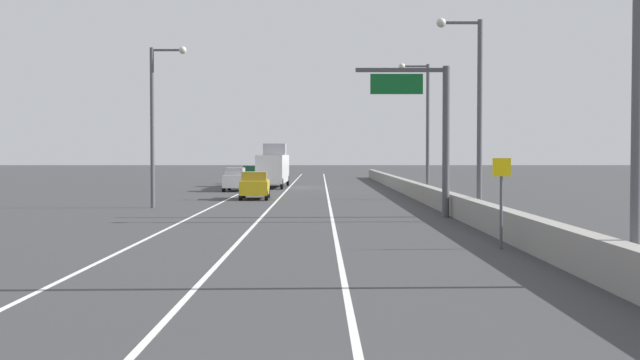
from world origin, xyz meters
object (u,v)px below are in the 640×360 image
object	(u,v)px
speed_advisory_sign	(499,196)
lamp_post_left_mid	(155,115)
overhead_sign_gantry	(429,122)
lamp_post_right_near	(623,55)
car_yellow_1	(253,185)
car_white_2	(234,179)
lamp_post_right_second	(472,104)
lamp_post_right_third	(422,121)
box_truck	(271,167)
car_green_0	(249,175)

from	to	relation	value
speed_advisory_sign	lamp_post_left_mid	distance (m)	25.85
overhead_sign_gantry	lamp_post_left_mid	world-z (taller)	lamp_post_left_mid
lamp_post_right_near	car_yellow_1	distance (m)	38.75
speed_advisory_sign	lamp_post_left_mid	size ratio (longest dim) A/B	0.32
lamp_post_right_near	car_white_2	bearing A→B (deg)	106.31
car_yellow_1	car_white_2	world-z (taller)	car_white_2
speed_advisory_sign	lamp_post_right_second	xyz separation A→B (m)	(1.14, 10.74, 3.67)
car_yellow_1	car_white_2	distance (m)	12.62
speed_advisory_sign	lamp_post_right_third	bearing A→B (deg)	87.62
lamp_post_right_second	box_truck	world-z (taller)	lamp_post_right_second
overhead_sign_gantry	car_green_0	xyz separation A→B (m)	(-12.87, 45.21, -3.77)
lamp_post_right_near	speed_advisory_sign	bearing A→B (deg)	99.13
car_green_0	lamp_post_right_third	bearing A→B (deg)	-64.02
overhead_sign_gantry	box_truck	bearing A→B (deg)	105.53
lamp_post_right_near	lamp_post_right_second	world-z (taller)	same
car_white_2	lamp_post_right_near	bearing A→B (deg)	-73.69
overhead_sign_gantry	car_yellow_1	distance (m)	19.07
speed_advisory_sign	lamp_post_right_third	xyz separation A→B (m)	(1.20, 28.92, 3.67)
speed_advisory_sign	lamp_post_left_mid	bearing A→B (deg)	127.21
lamp_post_left_mid	lamp_post_right_third	bearing A→B (deg)	27.12
lamp_post_right_near	lamp_post_left_mid	xyz separation A→B (m)	(-16.67, 27.81, 0.00)
lamp_post_right_second	car_white_2	size ratio (longest dim) A/B	2.07
car_green_0	lamp_post_right_near	bearing A→B (deg)	-77.63
lamp_post_right_near	lamp_post_left_mid	bearing A→B (deg)	120.94
speed_advisory_sign	car_yellow_1	world-z (taller)	speed_advisory_sign
lamp_post_right_near	box_truck	xyz separation A→B (m)	(-11.58, 56.69, -3.54)
speed_advisory_sign	lamp_post_left_mid	world-z (taller)	lamp_post_left_mid
car_yellow_1	car_white_2	size ratio (longest dim) A/B	0.97
car_yellow_1	box_truck	distance (m)	20.04
speed_advisory_sign	car_yellow_1	xyz separation A→B (m)	(-10.50, 29.24, -0.80)
lamp_post_right_third	lamp_post_left_mid	size ratio (longest dim) A/B	1.00
overhead_sign_gantry	car_white_2	distance (m)	31.07
lamp_post_right_third	car_green_0	bearing A→B (deg)	115.98
car_green_0	lamp_post_left_mid	bearing A→B (deg)	-93.24
lamp_post_left_mid	box_truck	world-z (taller)	lamp_post_left_mid
lamp_post_right_third	box_truck	xyz separation A→B (m)	(-11.59, 20.33, -3.54)
lamp_post_left_mid	speed_advisory_sign	bearing A→B (deg)	-52.79
overhead_sign_gantry	lamp_post_right_second	xyz separation A→B (m)	(1.59, -2.73, 0.71)
car_yellow_1	box_truck	world-z (taller)	box_truck
lamp_post_right_near	lamp_post_left_mid	distance (m)	32.42
car_white_2	box_truck	world-z (taller)	box_truck
lamp_post_right_second	car_white_2	world-z (taller)	lamp_post_right_second
speed_advisory_sign	car_green_0	world-z (taller)	speed_advisory_sign
lamp_post_left_mid	car_yellow_1	distance (m)	11.10
car_green_0	car_white_2	size ratio (longest dim) A/B	0.89
overhead_sign_gantry	car_white_2	world-z (taller)	overhead_sign_gantry
overhead_sign_gantry	lamp_post_right_second	bearing A→B (deg)	-59.85
box_truck	lamp_post_left_mid	bearing A→B (deg)	-99.99
car_yellow_1	lamp_post_left_mid	bearing A→B (deg)	-119.31
box_truck	car_yellow_1	bearing A→B (deg)	-90.33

